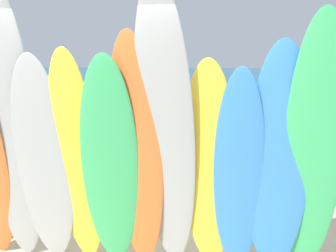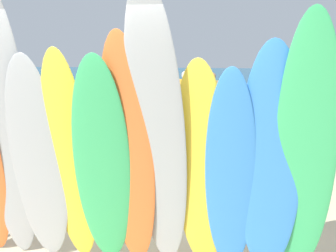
% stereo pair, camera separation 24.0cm
% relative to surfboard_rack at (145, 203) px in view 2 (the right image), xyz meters
% --- Properties ---
extents(ground, '(60.00, 60.00, 0.00)m').
position_rel_surfboard_rack_xyz_m(ground, '(0.00, 14.00, -0.53)').
color(ground, beige).
extents(ocean_water, '(60.00, 40.00, 0.02)m').
position_rel_surfboard_rack_xyz_m(ocean_water, '(0.00, 29.61, -0.52)').
color(ocean_water, '#235B7F').
rests_on(ocean_water, ground).
extents(surfboard_rack, '(3.56, 0.07, 0.65)m').
position_rel_surfboard_rack_xyz_m(surfboard_rack, '(0.00, 0.00, 0.00)').
color(surfboard_rack, brown).
rests_on(surfboard_rack, ground).
extents(surfboard_grey_1, '(0.58, 0.68, 2.80)m').
position_rel_surfboard_rack_xyz_m(surfboard_grey_1, '(-1.26, -0.53, 0.88)').
color(surfboard_grey_1, '#999EA3').
rests_on(surfboard_grey_1, ground).
extents(surfboard_grey_2, '(0.59, 0.56, 2.13)m').
position_rel_surfboard_rack_xyz_m(surfboard_grey_2, '(-0.97, -0.50, 0.54)').
color(surfboard_grey_2, '#999EA3').
rests_on(surfboard_grey_2, ground).
extents(surfboard_yellow_3, '(0.52, 0.64, 2.18)m').
position_rel_surfboard_rack_xyz_m(surfboard_yellow_3, '(-0.63, -0.50, 0.57)').
color(surfboard_yellow_3, yellow).
rests_on(surfboard_yellow_3, ground).
extents(surfboard_green_4, '(0.61, 0.77, 2.14)m').
position_rel_surfboard_rack_xyz_m(surfboard_green_4, '(-0.28, -0.57, 0.54)').
color(surfboard_green_4, '#38B266').
rests_on(surfboard_green_4, ground).
extents(surfboard_orange_5, '(0.52, 0.70, 2.33)m').
position_rel_surfboard_rack_xyz_m(surfboard_orange_5, '(-0.03, -0.55, 0.64)').
color(surfboard_orange_5, orange).
rests_on(surfboard_orange_5, ground).
extents(surfboard_grey_6, '(0.61, 0.94, 2.76)m').
position_rel_surfboard_rack_xyz_m(surfboard_grey_6, '(0.25, -0.60, 0.86)').
color(surfboard_grey_6, '#999EA3').
rests_on(surfboard_grey_6, ground).
extents(surfboard_yellow_7, '(0.55, 0.62, 2.09)m').
position_rel_surfboard_rack_xyz_m(surfboard_yellow_7, '(0.64, -0.45, 0.52)').
color(surfboard_yellow_7, yellow).
rests_on(surfboard_yellow_7, ground).
extents(surfboard_blue_8, '(0.48, 0.56, 2.02)m').
position_rel_surfboard_rack_xyz_m(surfboard_blue_8, '(0.91, -0.49, 0.48)').
color(surfboard_blue_8, '#337AD1').
rests_on(surfboard_blue_8, ground).
extents(surfboard_blue_9, '(0.59, 0.56, 2.25)m').
position_rel_surfboard_rack_xyz_m(surfboard_blue_9, '(1.26, -0.51, 0.60)').
color(surfboard_blue_9, '#337AD1').
rests_on(surfboard_blue_9, ground).
extents(surfboard_green_10, '(0.57, 0.79, 2.50)m').
position_rel_surfboard_rack_xyz_m(surfboard_green_10, '(1.56, -0.55, 0.72)').
color(surfboard_green_10, '#38B266').
rests_on(surfboard_green_10, ground).
extents(beachgoer_near_rack, '(0.58, 0.28, 1.56)m').
position_rel_surfboard_rack_xyz_m(beachgoer_near_rack, '(-3.04, 3.30, 0.37)').
color(beachgoer_near_rack, '#9E704C').
rests_on(beachgoer_near_rack, ground).
extents(beachgoer_photographing, '(0.42, 0.45, 1.53)m').
position_rel_surfboard_rack_xyz_m(beachgoer_photographing, '(0.12, 8.09, 0.36)').
color(beachgoer_photographing, '#9E704C').
rests_on(beachgoer_photographing, ground).
extents(beachgoer_by_water, '(0.63, 0.29, 1.68)m').
position_rel_surfboard_rack_xyz_m(beachgoer_by_water, '(1.82, 6.35, 0.44)').
color(beachgoer_by_water, brown).
rests_on(beachgoer_by_water, ground).
extents(beachgoer_midbeach, '(0.39, 0.54, 1.51)m').
position_rel_surfboard_rack_xyz_m(beachgoer_midbeach, '(-1.69, 2.92, 0.34)').
color(beachgoer_midbeach, brown).
rests_on(beachgoer_midbeach, ground).
extents(beachgoer_strolling, '(0.51, 0.41, 1.61)m').
position_rel_surfboard_rack_xyz_m(beachgoer_strolling, '(-0.48, 7.15, 0.40)').
color(beachgoer_strolling, beige).
rests_on(beachgoer_strolling, ground).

